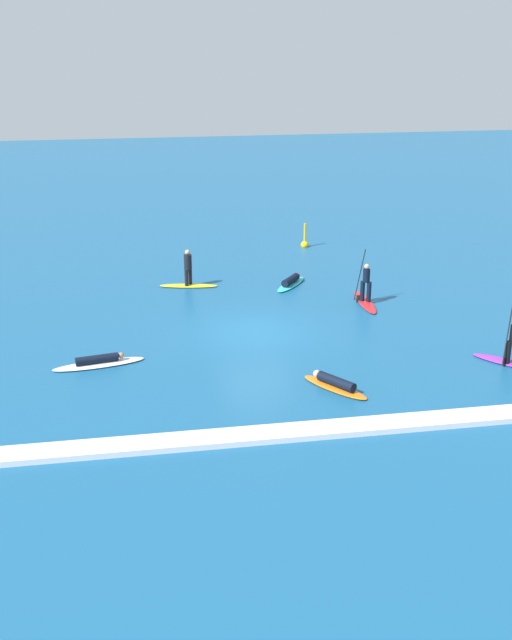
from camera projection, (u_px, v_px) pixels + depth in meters
ground_plane at (256, 332)px, 30.41m from camera, size 120.00×120.00×0.00m
surfer_on_yellow_board at (188, 276)px, 35.63m from camera, size 2.73×1.04×1.74m
surfer_on_red_board at (365, 294)px, 33.48m from camera, size 0.82×3.05×2.36m
surfer_on_purple_board at (512, 353)px, 27.33m from camera, size 2.38×2.45×2.27m
surfer_on_orange_board at (335, 384)px, 25.55m from camera, size 2.01×2.48×0.43m
surfer_on_white_board at (99, 362)px, 27.33m from camera, size 3.27×1.25×0.39m
surfer_on_teal_board at (291, 282)px, 35.93m from camera, size 2.05×2.46×0.44m
marker_buoy at (305, 243)px, 42.33m from camera, size 0.43×0.43×1.40m
wave_crest at (305, 431)px, 22.69m from camera, size 25.58×0.90×0.18m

